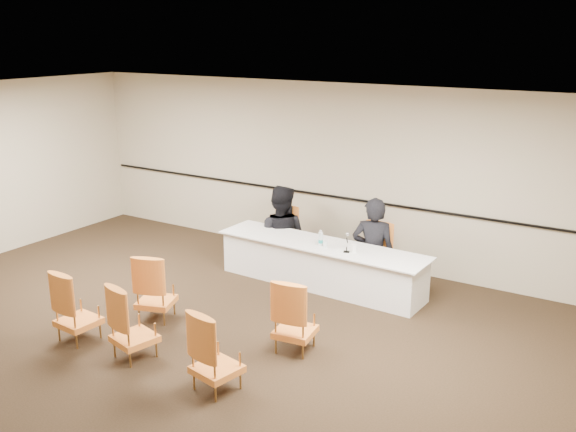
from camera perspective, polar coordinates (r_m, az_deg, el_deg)
The scene contains 19 objects.
floor at distance 8.30m, azimuth -9.97°, elevation -11.40°, with size 10.00×10.00×0.00m, color black.
ceiling at distance 7.42m, azimuth -11.10°, elevation 9.62°, with size 10.00×10.00×0.00m, color white.
wall_back at distance 10.91m, azimuth 3.67°, elevation 3.92°, with size 10.00×0.04×3.00m, color #B6B08F.
wall_rail at distance 10.97m, azimuth 3.53°, elevation 1.84°, with size 9.80×0.04×0.03m, color black.
panel_table at distance 9.91m, azimuth 2.93°, elevation -4.34°, with size 3.40×0.79×0.68m, color white, non-canonical shape.
panelist_main at distance 10.02m, azimuth 7.57°, elevation -3.49°, with size 0.67×0.44×1.85m, color black.
panelist_main_chair at distance 10.02m, azimuth 7.58°, elevation -3.42°, with size 0.50×0.50×0.95m, color orange, non-canonical shape.
panelist_second at distance 10.87m, azimuth -0.67°, elevation -2.15°, with size 0.92×0.72×1.90m, color black.
panelist_second_chair at distance 10.85m, azimuth -0.67°, elevation -1.73°, with size 0.50×0.50×0.95m, color orange, non-canonical shape.
papers at distance 9.48m, azimuth 5.18°, elevation -3.15°, with size 0.30×0.22×0.00m, color white.
microphone at distance 9.40m, azimuth 5.24°, elevation -2.48°, with size 0.10×0.19×0.27m, color black, non-canonical shape.
water_bottle at distance 9.68m, azimuth 2.92°, elevation -1.96°, with size 0.07×0.07×0.24m, color teal, non-canonical shape.
drinking_glass at distance 9.62m, azimuth 3.34°, elevation -2.52°, with size 0.06×0.06×0.10m, color white.
coffee_cup at distance 9.44m, azimuth 5.86°, elevation -2.88°, with size 0.08×0.08×0.12m, color white.
aud_chair_front_left at distance 8.91m, azimuth -11.70°, elevation -6.15°, with size 0.50×0.50×0.95m, color orange, non-canonical shape.
aud_chair_front_right at distance 7.91m, azimuth 0.65°, elevation -8.76°, with size 0.50×0.50×0.95m, color orange, non-canonical shape.
aud_chair_back_left at distance 8.59m, azimuth -18.23°, elevation -7.54°, with size 0.50×0.50×0.95m, color orange, non-canonical shape.
aud_chair_back_mid at distance 7.96m, azimuth -13.58°, elevation -9.07°, with size 0.50×0.50×0.95m, color orange, non-canonical shape.
aud_chair_back_right at distance 7.14m, azimuth -6.39°, elevation -11.79°, with size 0.50×0.50×0.95m, color orange, non-canonical shape.
Camera 1 is at (5.01, -5.42, 3.81)m, focal length 40.00 mm.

